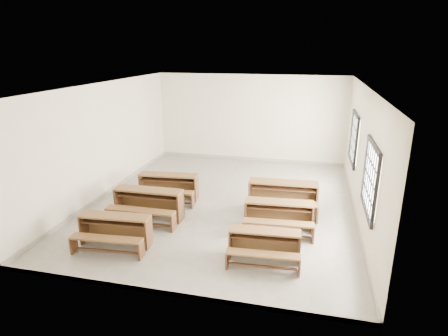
% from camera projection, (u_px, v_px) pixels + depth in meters
% --- Properties ---
extents(room, '(8.50, 8.50, 3.20)m').
position_uv_depth(room, '(227.00, 127.00, 9.76)').
color(room, gray).
rests_on(room, ground).
extents(desk_set_0, '(1.58, 0.90, 0.69)m').
position_uv_depth(desk_set_0, '(115.00, 228.00, 8.05)').
color(desk_set_0, brown).
rests_on(desk_set_0, ground).
extents(desk_set_1, '(1.71, 0.90, 0.77)m').
position_uv_depth(desk_set_1, '(148.00, 202.00, 9.30)').
color(desk_set_1, brown).
rests_on(desk_set_1, ground).
extents(desk_set_2, '(1.71, 1.00, 0.74)m').
position_uv_depth(desk_set_2, '(168.00, 185.00, 10.50)').
color(desk_set_2, brown).
rests_on(desk_set_2, ground).
extents(desk_set_3, '(1.47, 0.82, 0.64)m').
position_uv_depth(desk_set_3, '(264.00, 243.00, 7.49)').
color(desk_set_3, brown).
rests_on(desk_set_3, ground).
extents(desk_set_4, '(1.64, 0.93, 0.71)m').
position_uv_depth(desk_set_4, '(279.00, 214.00, 8.71)').
color(desk_set_4, brown).
rests_on(desk_set_4, ground).
extents(desk_set_5, '(1.82, 1.00, 0.80)m').
position_uv_depth(desk_set_5, '(283.00, 194.00, 9.73)').
color(desk_set_5, brown).
rests_on(desk_set_5, ground).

